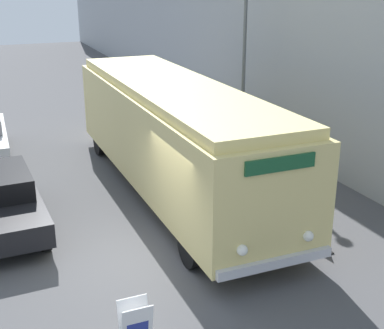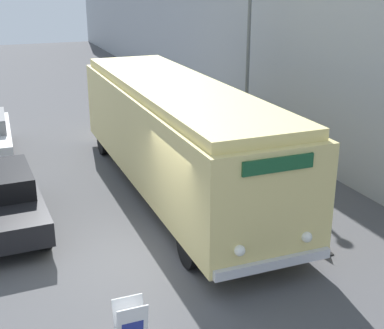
{
  "view_description": "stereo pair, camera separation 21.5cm",
  "coord_description": "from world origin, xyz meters",
  "px_view_note": "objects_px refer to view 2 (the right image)",
  "views": [
    {
      "loc": [
        -2.99,
        -10.01,
        5.91
      ],
      "look_at": [
        1.46,
        0.57,
        1.79
      ],
      "focal_mm": 50.0,
      "sensor_mm": 36.0,
      "label": 1
    },
    {
      "loc": [
        -2.79,
        -10.09,
        5.91
      ],
      "look_at": [
        1.46,
        0.57,
        1.79
      ],
      "focal_mm": 50.0,
      "sensor_mm": 36.0,
      "label": 2
    }
  ],
  "objects_px": {
    "sign_board": "(131,329)",
    "traffic_cone": "(323,243)",
    "streetlamp": "(249,16)",
    "vintage_bus": "(176,132)"
  },
  "relations": [
    {
      "from": "sign_board",
      "to": "traffic_cone",
      "type": "height_order",
      "value": "sign_board"
    },
    {
      "from": "traffic_cone",
      "to": "sign_board",
      "type": "bearing_deg",
      "value": -161.37
    },
    {
      "from": "streetlamp",
      "to": "traffic_cone",
      "type": "xyz_separation_m",
      "value": [
        -1.87,
        -7.48,
        -4.33
      ]
    },
    {
      "from": "vintage_bus",
      "to": "sign_board",
      "type": "relative_size",
      "value": 11.31
    },
    {
      "from": "vintage_bus",
      "to": "sign_board",
      "type": "xyz_separation_m",
      "value": [
        -3.08,
        -6.28,
        -1.28
      ]
    },
    {
      "from": "vintage_bus",
      "to": "traffic_cone",
      "type": "distance_m",
      "value": 5.2
    },
    {
      "from": "streetlamp",
      "to": "traffic_cone",
      "type": "height_order",
      "value": "streetlamp"
    },
    {
      "from": "sign_board",
      "to": "traffic_cone",
      "type": "distance_m",
      "value": 5.14
    },
    {
      "from": "vintage_bus",
      "to": "streetlamp",
      "type": "height_order",
      "value": "streetlamp"
    },
    {
      "from": "vintage_bus",
      "to": "traffic_cone",
      "type": "relative_size",
      "value": 21.59
    }
  ]
}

